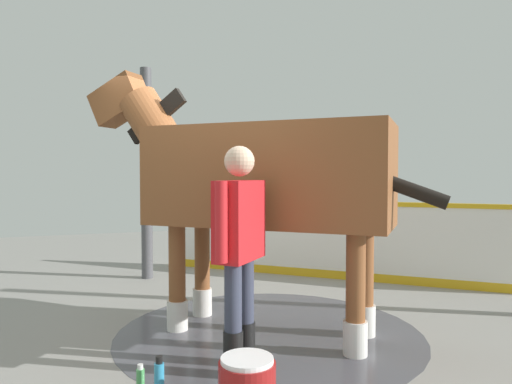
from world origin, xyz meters
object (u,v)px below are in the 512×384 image
(horse, at_px, (258,178))
(bottle_shampoo, at_px, (159,378))
(bottle_spray, at_px, (140,378))
(handler, at_px, (239,241))

(horse, xyz_separation_m, bottle_shampoo, (-1.00, 1.06, -1.33))
(bottle_spray, bearing_deg, horse, -53.49)
(bottle_shampoo, bearing_deg, bottle_spray, 41.19)
(horse, relative_size, bottle_spray, 15.40)
(horse, height_order, handler, horse)
(bottle_shampoo, distance_m, bottle_spray, 0.17)
(horse, bearing_deg, bottle_spray, 77.73)
(handler, bearing_deg, bottle_spray, -130.34)
(handler, distance_m, bottle_shampoo, 1.09)
(bottle_spray, bearing_deg, bottle_shampoo, -138.81)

